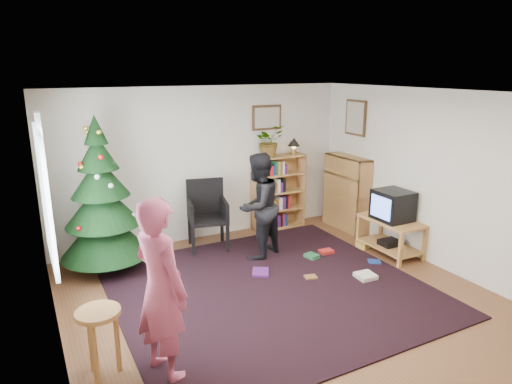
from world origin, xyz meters
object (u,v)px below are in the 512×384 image
christmas_tree (102,208)px  table_lamp (294,143)px  crt_tv (393,205)px  stool (99,326)px  potted_plant (269,141)px  bookshelf_back (278,191)px  bookshelf_right (347,192)px  person_by_chair (258,206)px  person_standing (161,289)px  picture_back (267,118)px  tv_stand (390,233)px  picture_right (356,118)px  armchair (205,211)px

christmas_tree → table_lamp: christmas_tree is taller
crt_tv → stool: crt_tv is taller
potted_plant → bookshelf_back: bearing=0.0°
bookshelf_right → person_by_chair: 2.02m
person_standing → person_by_chair: bearing=-66.2°
picture_back → christmas_tree: (-2.89, -0.58, -1.04)m
crt_tv → potted_plant: (-1.10, 1.85, 0.80)m
table_lamp → christmas_tree: bearing=-172.5°
tv_stand → person_by_chair: (-1.85, 0.83, 0.47)m
crt_tv → person_standing: size_ratio=0.30×
picture_back → picture_right: size_ratio=0.92×
potted_plant → picture_right: bearing=-23.6°
picture_back → table_lamp: bearing=-16.0°
table_lamp → person_standing: bearing=-137.6°
picture_back → person_by_chair: picture_back is taller
picture_back → armchair: bearing=-164.0°
picture_back → crt_tv: (1.07, -1.99, -1.17)m
bookshelf_back → crt_tv: bearing=-64.2°
armchair → potted_plant: size_ratio=1.98×
bookshelf_right → person_by_chair: (-1.97, -0.41, 0.13)m
table_lamp → crt_tv: bearing=-72.2°
person_by_chair → table_lamp: bearing=-166.5°
picture_right → christmas_tree: 4.34m
crt_tv → stool: (-4.42, -0.94, -0.26)m
table_lamp → potted_plant: bearing=180.0°
crt_tv → picture_back: bearing=118.2°
stool → potted_plant: potted_plant is taller
bookshelf_back → bookshelf_right: 1.19m
picture_right → bookshelf_back: size_ratio=0.46×
tv_stand → person_standing: bearing=-163.4°
picture_right → armchair: picture_right is taller
picture_right → crt_tv: bearing=-101.5°
bookshelf_back → potted_plant: (-0.20, 0.00, 0.91)m
armchair → person_standing: size_ratio=0.63×
picture_back → tv_stand: 2.78m
tv_stand → potted_plant: (-1.10, 1.85, 1.24)m
tv_stand → crt_tv: (-0.00, 0.00, 0.45)m
stool → potted_plant: size_ratio=1.24×
bookshelf_right → armchair: bearing=81.5°
picture_right → christmas_tree: picture_right is taller
picture_back → person_by_chair: size_ratio=0.34×
picture_back → tv_stand: size_ratio=0.57×
bookshelf_back → table_lamp: size_ratio=4.49×
tv_stand → person_standing: (-3.90, -1.16, 0.53)m
armchair → picture_right: bearing=6.4°
bookshelf_right → person_standing: person_standing is taller
person_standing → person_by_chair: person_standing is taller
christmas_tree → stool: 2.43m
person_standing → potted_plant: bearing=-63.3°
picture_back → table_lamp: 0.67m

